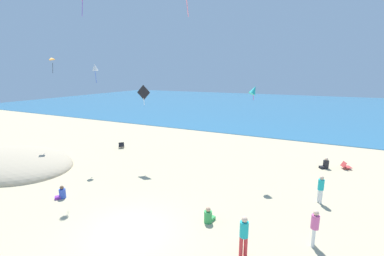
{
  "coord_description": "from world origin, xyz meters",
  "views": [
    {
      "loc": [
        6.86,
        -7.81,
        6.93
      ],
      "look_at": [
        0.0,
        6.49,
        3.48
      ],
      "focal_mm": 23.61,
      "sensor_mm": 36.0,
      "label": 1
    }
  ],
  "objects": [
    {
      "name": "beach_chair_mid_beach",
      "position": [
        -9.06,
        9.95,
        0.27
      ],
      "size": [
        0.78,
        0.78,
        0.58
      ],
      "rotation": [
        0.0,
        0.0,
        2.35
      ],
      "color": "black",
      "rests_on": "ground_plane"
    },
    {
      "name": "ground_plane",
      "position": [
        0.0,
        10.0,
        0.0
      ],
      "size": [
        120.0,
        120.0,
        0.0
      ],
      "primitive_type": "plane",
      "color": "#C6B58C"
    },
    {
      "name": "person_2",
      "position": [
        7.39,
        2.55,
        0.92
      ],
      "size": [
        0.33,
        0.33,
        1.59
      ],
      "rotation": [
        0.0,
        0.0,
        6.24
      ],
      "color": "white",
      "rests_on": "ground_plane"
    },
    {
      "name": "kite_orange",
      "position": [
        -13.12,
        6.73,
        8.1
      ],
      "size": [
        0.49,
        0.57,
        1.31
      ],
      "rotation": [
        0.0,
        0.0,
        1.82
      ],
      "color": "orange"
    },
    {
      "name": "person_1",
      "position": [
        8.14,
        12.47,
        0.31
      ],
      "size": [
        0.74,
        0.66,
        0.83
      ],
      "rotation": [
        0.0,
        0.0,
        3.73
      ],
      "color": "black",
      "rests_on": "ground_plane"
    },
    {
      "name": "person_4",
      "position": [
        -5.49,
        0.86,
        0.27
      ],
      "size": [
        0.6,
        0.65,
        0.74
      ],
      "rotation": [
        0.0,
        0.0,
        4.05
      ],
      "color": "blue",
      "rests_on": "ground_plane"
    },
    {
      "name": "ocean_water",
      "position": [
        0.0,
        49.83,
        0.03
      ],
      "size": [
        120.0,
        60.0,
        0.05
      ],
      "primitive_type": "cube",
      "color": "teal",
      "rests_on": "ground_plane"
    },
    {
      "name": "person_5",
      "position": [
        7.68,
        6.58,
        0.9
      ],
      "size": [
        0.44,
        0.44,
        1.56
      ],
      "rotation": [
        0.0,
        0.0,
        3.88
      ],
      "color": "white",
      "rests_on": "ground_plane"
    },
    {
      "name": "person_0",
      "position": [
        2.9,
        2.26,
        0.29
      ],
      "size": [
        0.47,
        0.69,
        0.8
      ],
      "rotation": [
        0.0,
        0.0,
        1.34
      ],
      "color": "green",
      "rests_on": "ground_plane"
    },
    {
      "name": "kite_teal",
      "position": [
        3.35,
        8.76,
        5.87
      ],
      "size": [
        0.8,
        0.82,
        1.0
      ],
      "rotation": [
        0.0,
        0.0,
        2.42
      ],
      "color": "#1EADAD"
    },
    {
      "name": "kite_white",
      "position": [
        -8.2,
        6.66,
        7.37
      ],
      "size": [
        0.58,
        0.57,
        1.43
      ],
      "rotation": [
        0.0,
        0.0,
        5.13
      ],
      "color": "white"
    },
    {
      "name": "dune_mound",
      "position": [
        -13.49,
        2.76,
        0.0
      ],
      "size": [
        10.13,
        7.09,
        2.27
      ],
      "primitive_type": "ellipsoid",
      "color": "tan",
      "rests_on": "ground_plane"
    },
    {
      "name": "beach_chair_far_right",
      "position": [
        9.49,
        13.02,
        0.23
      ],
      "size": [
        0.77,
        0.72,
        0.52
      ],
      "rotation": [
        0.0,
        0.0,
        0.33
      ],
      "color": "#D13D3D",
      "rests_on": "ground_plane"
    },
    {
      "name": "person_3",
      "position": [
        4.96,
        0.73,
        0.97
      ],
      "size": [
        0.47,
        0.47,
        1.68
      ],
      "rotation": [
        0.0,
        0.0,
        2.18
      ],
      "color": "red",
      "rests_on": "ground_plane"
    },
    {
      "name": "kite_black",
      "position": [
        -4.64,
        7.77,
        5.51
      ],
      "size": [
        1.12,
        0.13,
        1.52
      ],
      "rotation": [
        0.0,
        0.0,
        3.19
      ],
      "color": "black"
    }
  ]
}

